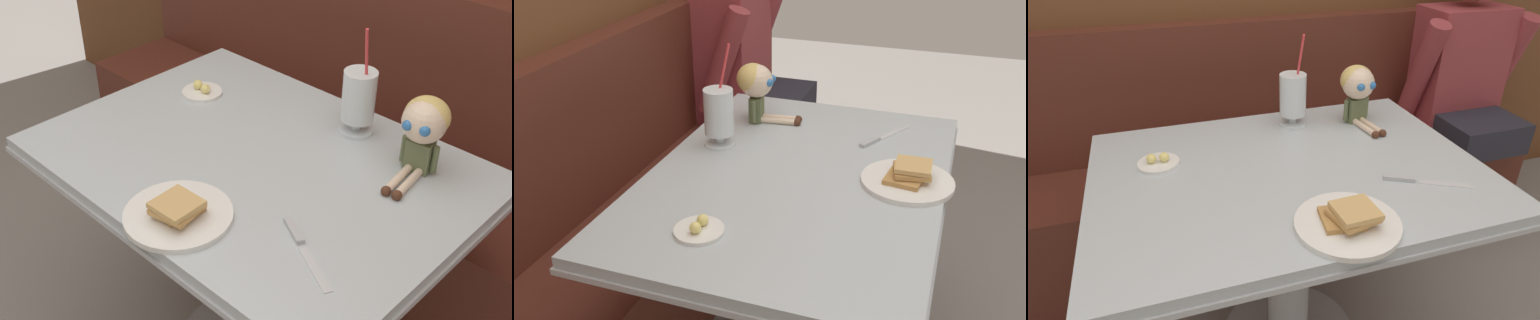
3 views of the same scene
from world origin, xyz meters
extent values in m
cube|color=#512319|center=(0.00, 0.77, 0.23)|extent=(2.60, 0.48, 0.45)
cube|color=#512319|center=(0.00, 0.96, 0.73)|extent=(2.60, 0.10, 0.55)
cube|color=#B2BCC1|center=(0.00, 0.18, 0.72)|extent=(1.10, 0.80, 0.03)
cube|color=#B7BABF|center=(0.00, 0.18, 0.70)|extent=(1.11, 0.81, 0.02)
cylinder|color=#A5A8AD|center=(0.00, 0.18, 0.37)|extent=(0.14, 0.14, 0.65)
cylinder|color=white|center=(0.04, -0.12, 0.75)|extent=(0.25, 0.25, 0.01)
cube|color=#B78447|center=(0.03, -0.11, 0.76)|extent=(0.11, 0.11, 0.01)
cube|color=tan|center=(0.05, -0.13, 0.78)|extent=(0.11, 0.11, 0.01)
cube|color=tan|center=(0.06, -0.13, 0.79)|extent=(0.10, 0.10, 0.01)
cylinder|color=silver|center=(0.11, 0.46, 0.74)|extent=(0.10, 0.10, 0.01)
cylinder|color=silver|center=(0.11, 0.46, 0.77)|extent=(0.03, 0.03, 0.03)
cylinder|color=silver|center=(0.11, 0.46, 0.85)|extent=(0.09, 0.09, 0.14)
cylinder|color=#ADE0A8|center=(0.11, 0.46, 0.84)|extent=(0.08, 0.08, 0.12)
cylinder|color=#DB383D|center=(0.12, 0.45, 0.95)|extent=(0.02, 0.06, 0.22)
cylinder|color=white|center=(-0.35, 0.31, 0.74)|extent=(0.12, 0.12, 0.01)
sphere|color=#F4E07A|center=(-0.37, 0.31, 0.76)|extent=(0.03, 0.03, 0.03)
sphere|color=#F4E07A|center=(-0.34, 0.31, 0.76)|extent=(0.03, 0.03, 0.03)
cube|color=silver|center=(0.37, -0.03, 0.74)|extent=(0.13, 0.08, 0.00)
cube|color=#B2B5BA|center=(0.27, 0.03, 0.75)|extent=(0.08, 0.06, 0.01)
cube|color=#5B6642|center=(0.33, 0.42, 0.78)|extent=(0.07, 0.05, 0.08)
sphere|color=beige|center=(0.33, 0.42, 0.88)|extent=(0.11, 0.11, 0.11)
ellipsoid|color=#D8B766|center=(0.32, 0.43, 0.89)|extent=(0.12, 0.12, 0.10)
sphere|color=#2D6BB2|center=(0.31, 0.37, 0.88)|extent=(0.03, 0.03, 0.03)
sphere|color=#2D6BB2|center=(0.35, 0.38, 0.88)|extent=(0.03, 0.03, 0.03)
cylinder|color=beige|center=(0.32, 0.34, 0.75)|extent=(0.04, 0.12, 0.02)
cylinder|color=beige|center=(0.35, 0.34, 0.75)|extent=(0.04, 0.12, 0.02)
sphere|color=#4C2819|center=(0.33, 0.28, 0.75)|extent=(0.03, 0.03, 0.03)
sphere|color=#4C2819|center=(0.36, 0.28, 0.75)|extent=(0.03, 0.03, 0.03)
cylinder|color=#5B6642|center=(0.29, 0.42, 0.79)|extent=(0.02, 0.02, 0.07)
cylinder|color=#5B6642|center=(0.37, 0.43, 0.79)|extent=(0.02, 0.02, 0.07)
cube|color=maroon|center=(1.04, 0.80, 0.74)|extent=(0.38, 0.24, 0.58)
cube|color=#23232D|center=(1.04, 0.62, 0.52)|extent=(0.34, 0.36, 0.14)
cylinder|color=maroon|center=(0.81, 0.75, 0.77)|extent=(0.09, 0.25, 0.48)
cylinder|color=maroon|center=(1.27, 0.75, 0.77)|extent=(0.09, 0.25, 0.48)
camera|label=1|loc=(0.97, -0.82, 1.68)|focal=46.09mm
camera|label=2|loc=(-1.40, -0.22, 1.51)|focal=41.34mm
camera|label=3|loc=(-0.34, -0.84, 1.37)|focal=30.47mm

